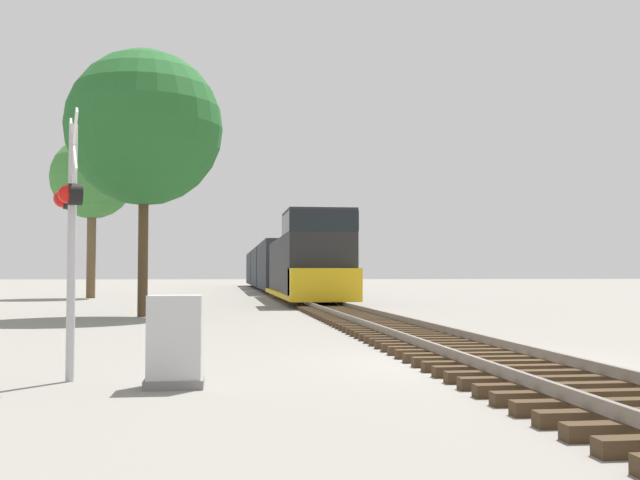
# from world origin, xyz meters

# --- Properties ---
(ground_plane) EXTENTS (400.00, 400.00, 0.00)m
(ground_plane) POSITION_xyz_m (0.00, 0.00, 0.00)
(ground_plane) COLOR gray
(rail_track_bed) EXTENTS (2.60, 160.00, 0.31)m
(rail_track_bed) POSITION_xyz_m (0.00, -0.00, 0.14)
(rail_track_bed) COLOR #42301E
(rail_track_bed) RESTS_ON ground
(freight_train) EXTENTS (3.10, 66.29, 4.43)m
(freight_train) POSITION_xyz_m (0.00, 52.12, 2.05)
(freight_train) COLOR #232326
(freight_train) RESTS_ON ground
(crossing_signal_near) EXTENTS (0.56, 1.01, 3.80)m
(crossing_signal_near) POSITION_xyz_m (-6.50, -1.24, 2.34)
(crossing_signal_near) COLOR #B7B7BC
(crossing_signal_near) RESTS_ON ground
(relay_cabinet) EXTENTS (0.77, 0.63, 1.22)m
(relay_cabinet) POSITION_xyz_m (-4.98, -1.98, 0.60)
(relay_cabinet) COLOR slate
(relay_cabinet) RESTS_ON ground
(tree_far_right) EXTENTS (5.53, 5.53, 9.46)m
(tree_far_right) POSITION_xyz_m (-7.17, 14.78, 6.68)
(tree_far_right) COLOR #473521
(tree_far_right) RESTS_ON ground
(tree_mid_background) EXTENTS (5.13, 5.13, 10.09)m
(tree_mid_background) POSITION_xyz_m (-12.54, 35.81, 7.46)
(tree_mid_background) COLOR brown
(tree_mid_background) RESTS_ON ground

